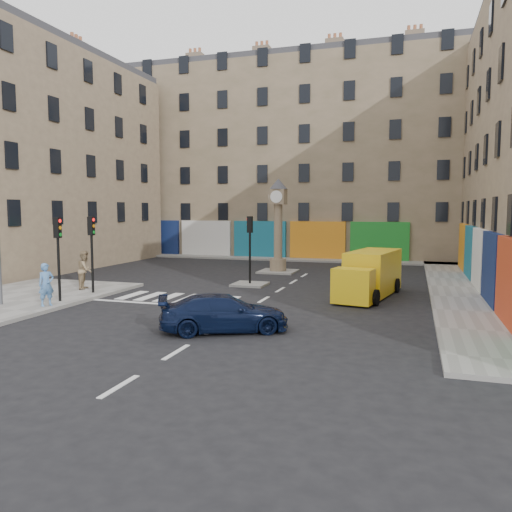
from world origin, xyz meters
The scene contains 15 objects.
ground centered at (0.00, 0.00, 0.00)m, with size 120.00×120.00×0.00m, color black.
sidewalk_right centered at (8.70, 10.00, 0.07)m, with size 2.60×30.00×0.15m, color gray.
sidewalk_far centered at (-4.00, 22.20, 0.07)m, with size 32.00×2.40×0.15m, color gray.
island_near centered at (-2.00, 8.00, 0.06)m, with size 1.80×1.80×0.12m, color gray.
island_far centered at (-2.00, 14.00, 0.06)m, with size 2.40×2.40×0.12m, color gray.
building_far centered at (-4.00, 28.00, 8.50)m, with size 32.00×10.00×17.00m, color gray.
building_left centered at (-19.00, 12.00, 7.50)m, with size 8.00×20.00×15.00m, color #937E60.
traffic_light_left_near centered at (-8.30, 0.20, 2.62)m, with size 0.28×0.22×3.70m.
traffic_light_left_far centered at (-8.30, 2.60, 2.62)m, with size 0.28×0.22×3.70m.
traffic_light_island centered at (-2.00, 8.00, 2.59)m, with size 0.28×0.22×3.70m.
clock_pillar centered at (-2.00, 14.00, 3.55)m, with size 1.20×1.20×6.10m.
navy_sedan centered at (0.41, -2.19, 0.64)m, with size 1.80×4.43×1.29m, color black.
yellow_van centered at (4.61, 6.48, 1.08)m, with size 2.90×6.18×2.17m.
pedestrian_blue centered at (-8.07, -0.89, 1.05)m, with size 0.66×0.43×1.81m, color #5485C0.
pedestrian_tan centered at (-9.37, 3.48, 1.12)m, with size 0.95×0.74×1.95m, color #99805E.
Camera 1 is at (6.57, -17.98, 4.20)m, focal length 35.00 mm.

